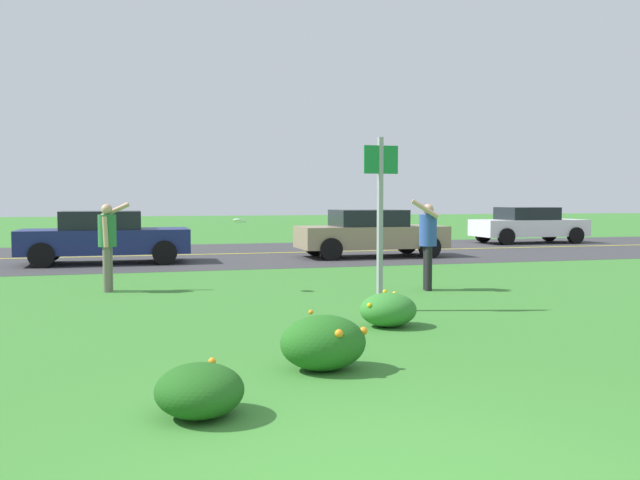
% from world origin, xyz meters
% --- Properties ---
extents(ground_plane, '(120.00, 120.00, 0.00)m').
position_xyz_m(ground_plane, '(0.00, 9.08, 0.00)').
color(ground_plane, '#387A2D').
extents(highway_strip, '(120.00, 9.96, 0.01)m').
position_xyz_m(highway_strip, '(0.00, 18.16, 0.00)').
color(highway_strip, '#38383A').
rests_on(highway_strip, ground).
extents(highway_center_stripe, '(120.00, 0.16, 0.00)m').
position_xyz_m(highway_center_stripe, '(0.00, 18.16, 0.01)').
color(highway_center_stripe, yellow).
rests_on(highway_center_stripe, ground).
extents(daylily_clump_front_right, '(0.80, 0.71, 0.50)m').
position_xyz_m(daylily_clump_front_right, '(1.97, 5.15, 0.24)').
color(daylily_clump_front_right, '#337F2D').
rests_on(daylily_clump_front_right, ground).
extents(daylily_clump_mid_center, '(0.91, 0.75, 0.60)m').
position_xyz_m(daylily_clump_mid_center, '(0.46, 3.10, 0.29)').
color(daylily_clump_mid_center, '#23661E').
rests_on(daylily_clump_mid_center, ground).
extents(daylily_clump_mid_right, '(0.73, 0.76, 0.45)m').
position_xyz_m(daylily_clump_mid_right, '(-0.92, 1.92, 0.22)').
color(daylily_clump_mid_right, '#1E5619').
rests_on(daylily_clump_mid_right, ground).
extents(sign_post_near_path, '(0.56, 0.10, 2.74)m').
position_xyz_m(sign_post_near_path, '(2.33, 6.43, 1.66)').
color(sign_post_near_path, '#93969B').
rests_on(sign_post_near_path, ground).
extents(person_thrower_green_shirt, '(0.60, 0.53, 1.72)m').
position_xyz_m(person_thrower_green_shirt, '(-1.91, 9.93, 1.01)').
color(person_thrower_green_shirt, '#287038').
rests_on(person_thrower_green_shirt, ground).
extents(person_catcher_blue_shirt, '(0.58, 0.53, 1.78)m').
position_xyz_m(person_catcher_blue_shirt, '(4.08, 8.47, 1.01)').
color(person_catcher_blue_shirt, '#2D4C9E').
rests_on(person_catcher_blue_shirt, ground).
extents(frisbee_white, '(0.26, 0.24, 0.13)m').
position_xyz_m(frisbee_white, '(0.53, 9.28, 1.36)').
color(frisbee_white, white).
extents(car_navy_center_left, '(4.50, 2.00, 1.45)m').
position_xyz_m(car_navy_center_left, '(-2.21, 15.92, 0.74)').
color(car_navy_center_left, navy).
rests_on(car_navy_center_left, ground).
extents(car_tan_center_right, '(4.50, 2.00, 1.45)m').
position_xyz_m(car_tan_center_right, '(5.58, 15.92, 0.74)').
color(car_tan_center_right, '#937F60').
rests_on(car_tan_center_right, ground).
extents(car_white_rightmost, '(4.50, 2.00, 1.45)m').
position_xyz_m(car_white_rightmost, '(13.96, 20.40, 0.74)').
color(car_white_rightmost, silver).
rests_on(car_white_rightmost, ground).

